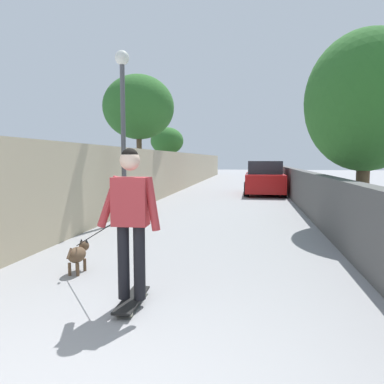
{
  "coord_description": "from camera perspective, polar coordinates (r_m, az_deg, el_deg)",
  "views": [
    {
      "loc": [
        -1.63,
        -1.07,
        1.63
      ],
      "look_at": [
        5.03,
        0.07,
        1.0
      ],
      "focal_mm": 33.31,
      "sensor_mm": 36.0,
      "label": 1
    }
  ],
  "objects": [
    {
      "name": "tree_left_near",
      "position": [
        21.26,
        -4.02,
        8.11
      ],
      "size": [
        1.94,
        1.94,
        3.49
      ],
      "color": "brown",
      "rests_on": "ground"
    },
    {
      "name": "dog",
      "position": [
        5.42,
        -17.73,
        -9.4
      ],
      "size": [
        1.27,
        1.27,
        1.06
      ],
      "color": "brown",
      "rests_on": "ground"
    },
    {
      "name": "ground_plane",
      "position": [
        15.75,
        5.76,
        -0.66
      ],
      "size": [
        80.0,
        80.0,
        0.0
      ],
      "primitive_type": "plane",
      "color": "gray"
    },
    {
      "name": "fence_right",
      "position": [
        13.77,
        16.7,
        0.88
      ],
      "size": [
        48.0,
        0.3,
        1.24
      ],
      "primitive_type": "cube",
      "color": "#4C4C4C",
      "rests_on": "ground"
    },
    {
      "name": "wall_left",
      "position": [
        14.17,
        -5.96,
        2.67
      ],
      "size": [
        48.0,
        0.3,
        1.97
      ],
      "primitive_type": "cube",
      "color": "tan",
      "rests_on": "ground"
    },
    {
      "name": "person_skateboarder",
      "position": [
        3.93,
        -9.79,
        -3.12
      ],
      "size": [
        0.23,
        0.71,
        1.66
      ],
      "color": "black",
      "rests_on": "skateboard"
    },
    {
      "name": "lamp_post",
      "position": [
        9.43,
        -11.02,
        13.35
      ],
      "size": [
        0.36,
        0.36,
        4.33
      ],
      "color": "#4C4C51",
      "rests_on": "ground"
    },
    {
      "name": "skateboard",
      "position": [
        4.19,
        -9.57,
        -16.64
      ],
      "size": [
        0.81,
        0.23,
        0.08
      ],
      "color": "black",
      "rests_on": "ground"
    },
    {
      "name": "tree_left_mid",
      "position": [
        15.54,
        -8.54,
        13.22
      ],
      "size": [
        2.98,
        2.98,
        5.14
      ],
      "color": "brown",
      "rests_on": "ground"
    },
    {
      "name": "car_near",
      "position": [
        16.84,
        11.51,
        2.08
      ],
      "size": [
        3.82,
        1.8,
        1.54
      ],
      "color": "#B71414",
      "rests_on": "ground"
    },
    {
      "name": "tree_right_far",
      "position": [
        9.59,
        26.1,
        12.85
      ],
      "size": [
        2.82,
        2.82,
        4.64
      ],
      "color": "brown",
      "rests_on": "ground"
    }
  ]
}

